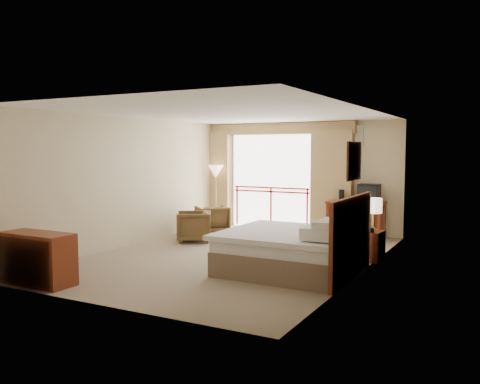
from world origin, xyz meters
The scene contains 29 objects.
floor centered at (0.00, 0.00, 0.00)m, with size 7.00×7.00×0.00m, color #84725A.
ceiling centered at (0.00, 0.00, 2.70)m, with size 7.00×7.00×0.00m, color white.
wall_back centered at (0.00, 3.50, 1.35)m, with size 5.00×5.00×0.00m, color beige.
wall_front centered at (0.00, -3.50, 1.35)m, with size 5.00×5.00×0.00m, color beige.
wall_left centered at (-2.50, 0.00, 1.35)m, with size 7.00×7.00×0.00m, color beige.
wall_right centered at (2.50, 0.00, 1.35)m, with size 7.00×7.00×0.00m, color beige.
balcony_door centered at (-0.80, 3.48, 1.20)m, with size 2.40×2.40×0.00m, color white.
balcony_railing centered at (-0.80, 3.46, 0.81)m, with size 2.09×0.03×1.02m.
curtain_left centered at (-2.45, 3.35, 1.25)m, with size 1.00×0.26×2.50m, color olive.
curtain_right centered at (0.85, 3.35, 1.25)m, with size 1.00×0.26×2.50m, color olive.
valance centered at (-0.80, 3.38, 2.55)m, with size 4.40×0.22×0.28m, color olive.
hvac_vent centered at (1.30, 3.47, 2.35)m, with size 0.50×0.04×0.50m, color silver.
bed centered at (1.50, -0.60, 0.38)m, with size 2.13×2.06×0.97m.
headboard centered at (2.46, -0.60, 0.65)m, with size 0.06×2.10×1.30m, color #581E10.
framed_art centered at (2.47, -0.60, 1.85)m, with size 0.04×0.72×0.60m.
nightstand centered at (2.43, 0.83, 0.27)m, with size 0.38×0.46×0.55m, color #581E10.
table_lamp centered at (2.43, 0.88, 1.00)m, with size 0.33×0.33×0.58m.
phone centered at (2.38, 0.68, 0.59)m, with size 0.20×0.15×0.09m, color black.
desk centered at (1.49, 3.20, 0.65)m, with size 1.28×0.62×0.84m.
tv centered at (1.79, 3.14, 1.04)m, with size 0.46×0.37×0.42m.
coffee_maker centered at (1.14, 3.15, 0.96)m, with size 0.12×0.12×0.26m, color black.
cup centered at (1.29, 3.10, 0.88)m, with size 0.07×0.07×0.09m, color white.
wastebasket centered at (1.02, 2.46, 0.16)m, with size 0.26×0.26×0.32m, color black.
armchair_far centered at (-1.70, 2.03, 0.00)m, with size 0.72×0.74×0.68m, color #49351D.
armchair_near centered at (-1.51, 0.93, 0.00)m, with size 0.72×0.74×0.67m, color #49351D.
side_table centered at (-1.86, 1.51, 0.35)m, with size 0.46×0.46×0.51m.
book centered at (-1.86, 1.51, 0.51)m, with size 0.17×0.23×0.02m, color white.
floor_lamp centered at (-2.21, 3.06, 1.40)m, with size 0.41×0.41×1.62m.
dresser centered at (-1.61, -3.16, 0.39)m, with size 1.17×0.50×0.78m.
Camera 1 is at (4.63, -8.34, 2.03)m, focal length 38.00 mm.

